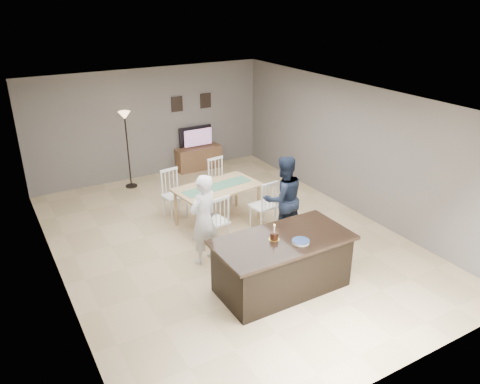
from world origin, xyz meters
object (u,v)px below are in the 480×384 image
floor_lamp (126,129)px  man (283,198)px  television (197,137)px  woman (203,219)px  tv_console (199,158)px  plate_stack (301,242)px  birthday_cake (274,236)px  dining_table (218,193)px  kitchen_island (282,263)px

floor_lamp → man: bearing=-66.6°
television → floor_lamp: 2.06m
woman → tv_console: bearing=-133.0°
plate_stack → birthday_cake: bearing=135.2°
man → floor_lamp: size_ratio=0.90×
woman → dining_table: 1.52m
plate_stack → dining_table: size_ratio=0.13×
plate_stack → floor_lamp: floor_lamp is taller
plate_stack → dining_table: bearing=89.0°
birthday_cake → floor_lamp: bearing=96.7°
man → television: bearing=-87.3°
birthday_cake → dining_table: (0.34, 2.52, -0.31)m
television → man: size_ratio=0.55×
dining_table → birthday_cake: bearing=-104.7°
birthday_cake → dining_table: bearing=82.3°
dining_table → floor_lamp: 2.99m
television → floor_lamp: (-1.95, -0.35, 0.57)m
birthday_cake → plate_stack: birthday_cake is taller
kitchen_island → television: (1.20, 5.64, 0.41)m
man → plate_stack: bearing=69.5°
kitchen_island → television: size_ratio=2.35×
kitchen_island → birthday_cake: 0.53m
tv_console → man: size_ratio=0.72×
tv_console → plate_stack: plate_stack is taller
man → plate_stack: size_ratio=6.18×
birthday_cake → plate_stack: bearing=-44.8°
floor_lamp → dining_table: bearing=-70.7°
plate_stack → floor_lamp: 5.63m
tv_console → dining_table: (-1.00, -3.01, 0.35)m
kitchen_island → man: man is taller
kitchen_island → dining_table: bearing=85.5°
tv_console → plate_stack: 5.94m
kitchen_island → man: size_ratio=1.30×
man → tv_console: bearing=-87.4°
birthday_cake → floor_lamp: floor_lamp is taller
woman → birthday_cake: bearing=94.6°
man → birthday_cake: (-1.09, -1.30, 0.13)m
tv_console → dining_table: 3.19m
birthday_cake → floor_lamp: size_ratio=0.14×
television → woman: 4.69m
floor_lamp → kitchen_island: bearing=-81.9°
woman → dining_table: size_ratio=0.78×
birthday_cake → plate_stack: (0.29, -0.29, -0.04)m
kitchen_island → tv_console: size_ratio=1.79×
kitchen_island → woman: 1.56m
television → plate_stack: 5.98m
tv_console → man: (-0.25, -4.22, 0.53)m
woman → floor_lamp: bearing=-108.0°
woman → dining_table: bearing=-145.4°
man → plate_stack: man is taller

